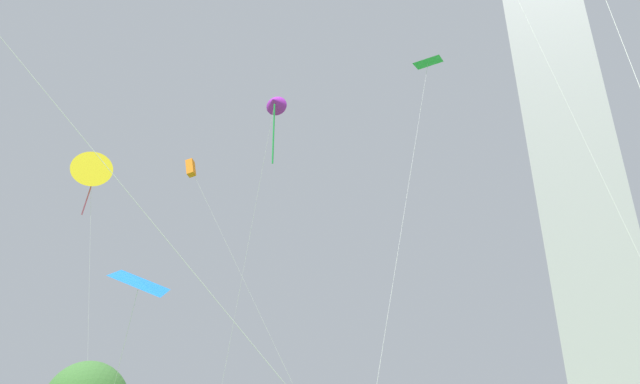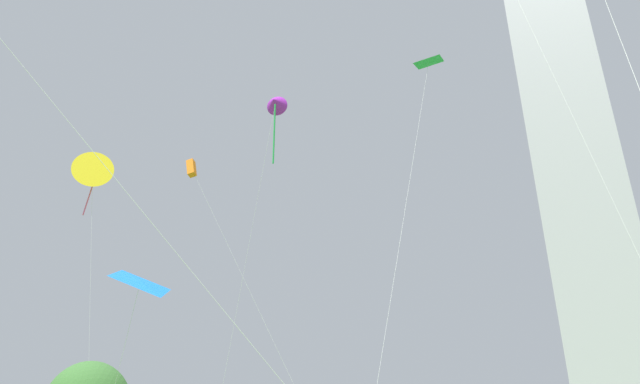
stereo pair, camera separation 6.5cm
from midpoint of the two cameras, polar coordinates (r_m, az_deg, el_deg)
The scene contains 6 objects.
kite_flying_1 at distance 39.94m, azimuth -4.07°, elevation 8.06°, with size 5.44×4.15×25.03m.
kite_flying_4 at distance 39.42m, azimuth 9.91°, elevation 11.49°, with size 4.89×10.38×26.38m.
kite_flying_6 at distance 27.90m, azimuth -16.06°, elevation -7.95°, with size 5.91×6.24×10.91m.
kite_flying_7 at distance 51.10m, azimuth -20.07°, elevation 1.35°, with size 6.11×3.68×25.68m.
kite_flying_8 at distance 37.76m, azimuth -11.54°, elevation 1.95°, with size 9.70×3.79×20.00m.
distant_highrise_0 at distance 121.51m, azimuth 23.42°, elevation -1.31°, with size 14.03×24.83×96.98m, color #A8A8AD.
Camera 2 is at (5.11, -8.23, 1.79)m, focal length 34.97 mm.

